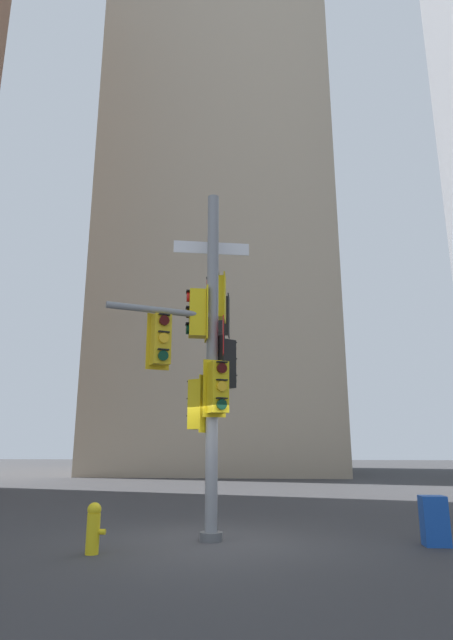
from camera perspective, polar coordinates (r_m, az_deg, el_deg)
ground at (r=10.26m, az=-1.79°, el=-23.93°), size 120.00×120.00×0.00m
building_mid_block at (r=45.17m, az=-0.35°, el=20.44°), size 15.89×15.89×54.87m
signal_pole_assembly at (r=10.68m, az=-2.14°, el=-2.96°), size 2.72×4.21×7.13m
fire_hydrant at (r=9.28m, az=-14.95°, el=-21.86°), size 0.33×0.23×0.81m
newspaper_box at (r=10.39m, az=22.66°, el=-20.39°), size 0.45×0.36×0.86m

